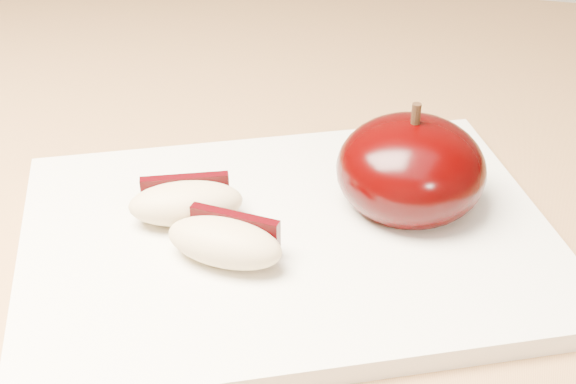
# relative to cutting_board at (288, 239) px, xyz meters

# --- Properties ---
(back_cabinet) EXTENTS (2.40, 0.62, 0.94)m
(back_cabinet) POSITION_rel_cutting_board_xyz_m (-0.09, 0.83, -0.44)
(back_cabinet) COLOR silver
(back_cabinet) RESTS_ON ground
(cutting_board) EXTENTS (0.35, 0.31, 0.01)m
(cutting_board) POSITION_rel_cutting_board_xyz_m (0.00, 0.00, 0.00)
(cutting_board) COLOR silver
(cutting_board) RESTS_ON island_counter
(apple_half) EXTENTS (0.10, 0.10, 0.07)m
(apple_half) POSITION_rel_cutting_board_xyz_m (0.06, 0.05, 0.03)
(apple_half) COLOR black
(apple_half) RESTS_ON cutting_board
(apple_wedge_a) EXTENTS (0.07, 0.05, 0.02)m
(apple_wedge_a) POSITION_rel_cutting_board_xyz_m (-0.06, -0.00, 0.02)
(apple_wedge_a) COLOR #CEB383
(apple_wedge_a) RESTS_ON cutting_board
(apple_wedge_b) EXTENTS (0.07, 0.04, 0.02)m
(apple_wedge_b) POSITION_rel_cutting_board_xyz_m (-0.02, -0.03, 0.02)
(apple_wedge_b) COLOR #CEB383
(apple_wedge_b) RESTS_ON cutting_board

